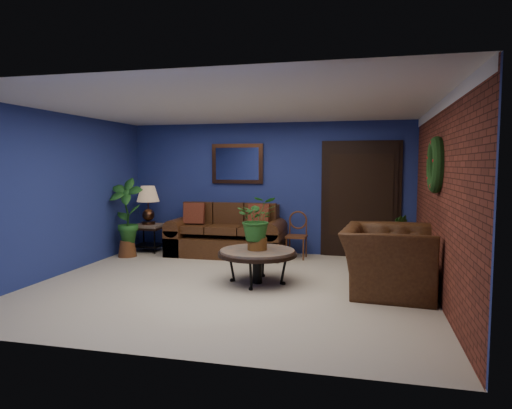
% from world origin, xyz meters
% --- Properties ---
extents(floor, '(5.50, 5.50, 0.00)m').
position_xyz_m(floor, '(0.00, 0.00, 0.00)').
color(floor, beige).
rests_on(floor, ground).
extents(wall_back, '(5.50, 0.04, 2.50)m').
position_xyz_m(wall_back, '(0.00, 2.50, 1.25)').
color(wall_back, navy).
rests_on(wall_back, ground).
extents(wall_left, '(0.04, 5.00, 2.50)m').
position_xyz_m(wall_left, '(-2.75, 0.00, 1.25)').
color(wall_left, navy).
rests_on(wall_left, ground).
extents(wall_right_brick, '(0.04, 5.00, 2.50)m').
position_xyz_m(wall_right_brick, '(2.75, 0.00, 1.25)').
color(wall_right_brick, maroon).
rests_on(wall_right_brick, ground).
extents(ceiling, '(5.50, 5.00, 0.02)m').
position_xyz_m(ceiling, '(0.00, 0.00, 2.50)').
color(ceiling, silver).
rests_on(ceiling, wall_back).
extents(crown_molding, '(0.03, 5.00, 0.14)m').
position_xyz_m(crown_molding, '(2.72, 0.00, 2.43)').
color(crown_molding, white).
rests_on(crown_molding, wall_right_brick).
extents(wall_mirror, '(1.02, 0.06, 0.77)m').
position_xyz_m(wall_mirror, '(-0.60, 2.46, 1.72)').
color(wall_mirror, '#462818').
rests_on(wall_mirror, wall_back).
extents(closet_door, '(1.44, 0.06, 2.18)m').
position_xyz_m(closet_door, '(1.75, 2.47, 1.05)').
color(closet_door, black).
rests_on(closet_door, wall_back).
extents(wreath, '(0.16, 0.72, 0.72)m').
position_xyz_m(wreath, '(2.69, 0.05, 1.70)').
color(wreath, black).
rests_on(wreath, wall_right_brick).
extents(sofa, '(2.16, 0.93, 0.97)m').
position_xyz_m(sofa, '(-0.69, 2.08, 0.32)').
color(sofa, '#482B14').
rests_on(sofa, ground).
extents(coffee_table, '(1.13, 1.13, 0.49)m').
position_xyz_m(coffee_table, '(0.34, 0.18, 0.43)').
color(coffee_table, '#554F4A').
rests_on(coffee_table, ground).
extents(end_table, '(0.59, 0.59, 0.54)m').
position_xyz_m(end_table, '(-2.30, 2.05, 0.41)').
color(end_table, '#554F4A').
rests_on(end_table, ground).
extents(table_lamp, '(0.44, 0.44, 0.73)m').
position_xyz_m(table_lamp, '(-2.30, 2.05, 1.01)').
color(table_lamp, '#462818').
rests_on(table_lamp, end_table).
extents(side_chair, '(0.38, 0.38, 0.85)m').
position_xyz_m(side_chair, '(0.63, 2.11, 0.48)').
color(side_chair, '#572E19').
rests_on(side_chair, ground).
extents(armchair, '(1.29, 1.44, 0.87)m').
position_xyz_m(armchair, '(2.15, 0.14, 0.44)').
color(armchair, '#482B14').
rests_on(armchair, ground).
extents(coffee_plant, '(0.70, 0.65, 0.77)m').
position_xyz_m(coffee_plant, '(0.34, 0.18, 0.91)').
color(coffee_plant, brown).
rests_on(coffee_plant, coffee_table).
extents(floor_plant, '(0.44, 0.38, 0.86)m').
position_xyz_m(floor_plant, '(2.35, 1.95, 0.45)').
color(floor_plant, brown).
rests_on(floor_plant, ground).
extents(tall_plant, '(0.64, 0.44, 1.46)m').
position_xyz_m(tall_plant, '(-2.45, 1.48, 0.79)').
color(tall_plant, brown).
rests_on(tall_plant, ground).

